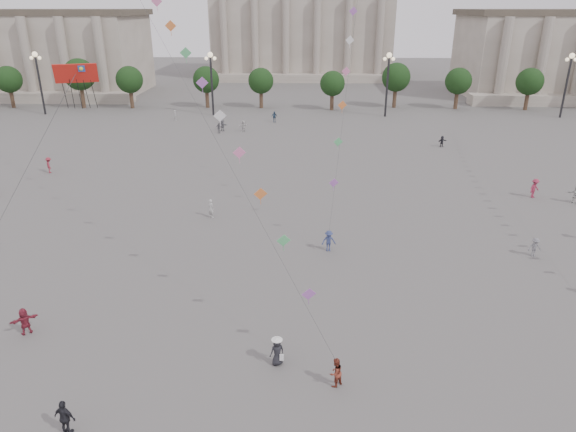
{
  "coord_description": "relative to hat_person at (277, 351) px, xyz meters",
  "views": [
    {
      "loc": [
        0.99,
        -19.61,
        17.77
      ],
      "look_at": [
        -0.03,
        12.0,
        4.8
      ],
      "focal_mm": 32.0,
      "sensor_mm": 36.0,
      "label": 1
    }
  ],
  "objects": [
    {
      "name": "ground",
      "position": [
        0.31,
        -2.77,
        -0.86
      ],
      "size": [
        360.0,
        360.0,
        0.0
      ],
      "primitive_type": "plane",
      "color": "#555250",
      "rests_on": "ground"
    },
    {
      "name": "hall_central",
      "position": [
        0.31,
        126.45,
        13.38
      ],
      "size": [
        48.3,
        34.3,
        35.5
      ],
      "color": "gray",
      "rests_on": "ground"
    },
    {
      "name": "tree_row",
      "position": [
        0.31,
        75.23,
        4.54
      ],
      "size": [
        137.12,
        5.12,
        8.0
      ],
      "color": "#3C2B1E",
      "rests_on": "ground"
    },
    {
      "name": "lamp_post_far_west",
      "position": [
        -44.69,
        67.23,
        6.5
      ],
      "size": [
        2.0,
        0.9,
        10.65
      ],
      "color": "#262628",
      "rests_on": "ground"
    },
    {
      "name": "lamp_post_mid_west",
      "position": [
        -14.69,
        67.23,
        6.5
      ],
      "size": [
        2.0,
        0.9,
        10.65
      ],
      "color": "#262628",
      "rests_on": "ground"
    },
    {
      "name": "lamp_post_mid_east",
      "position": [
        15.31,
        67.23,
        6.5
      ],
      "size": [
        2.0,
        0.9,
        10.65
      ],
      "color": "#262628",
      "rests_on": "ground"
    },
    {
      "name": "lamp_post_far_east",
      "position": [
        45.31,
        67.23,
        6.5
      ],
      "size": [
        2.0,
        0.9,
        10.65
      ],
      "color": "#262628",
      "rests_on": "ground"
    },
    {
      "name": "person_crowd_0",
      "position": [
        -3.67,
        61.8,
        0.04
      ],
      "size": [
        1.14,
        0.79,
        1.79
      ],
      "primitive_type": "imported",
      "rotation": [
        0.0,
        0.0,
        0.37
      ],
      "color": "navy",
      "rests_on": "ground"
    },
    {
      "name": "person_crowd_4",
      "position": [
        -8.03,
        54.93,
        -0.02
      ],
      "size": [
        1.46,
        1.42,
        1.67
      ],
      "primitive_type": "imported",
      "rotation": [
        0.0,
        0.0,
        3.9
      ],
      "color": "silver",
      "rests_on": "ground"
    },
    {
      "name": "person_crowd_6",
      "position": [
        18.97,
        13.42,
        -0.1
      ],
      "size": [
        1.02,
        0.65,
        1.51
      ],
      "primitive_type": "imported",
      "rotation": [
        0.0,
        0.0,
        0.09
      ],
      "color": "slate",
      "rests_on": "ground"
    },
    {
      "name": "person_crowd_7",
      "position": [
        27.73,
        25.21,
        0.07
      ],
      "size": [
        1.79,
        0.92,
        1.85
      ],
      "primitive_type": "imported",
      "rotation": [
        0.0,
        0.0,
        2.91
      ],
      "color": "silver",
      "rests_on": "ground"
    },
    {
      "name": "person_crowd_8",
      "position": [
        24.3,
        26.63,
        0.12
      ],
      "size": [
        1.44,
        1.33,
        1.95
      ],
      "primitive_type": "imported",
      "rotation": [
        0.0,
        0.0,
        0.63
      ],
      "color": "maroon",
      "rests_on": "ground"
    },
    {
      "name": "person_crowd_9",
      "position": [
        20.05,
        46.57,
        -0.11
      ],
      "size": [
        1.44,
        0.98,
        1.49
      ],
      "primitive_type": "imported",
      "rotation": [
        0.0,
        0.0,
        0.43
      ],
      "color": "black",
      "rests_on": "ground"
    },
    {
      "name": "person_crowd_10",
      "position": [
        -20.35,
        62.81,
        -0.01
      ],
      "size": [
        0.69,
        0.74,
        1.69
      ],
      "primitive_type": "imported",
      "rotation": [
        0.0,
        0.0,
        2.21
      ],
      "color": "#B3B4AF",
      "rests_on": "ground"
    },
    {
      "name": "person_crowd_12",
      "position": [
        -11.22,
        55.15,
        0.04
      ],
      "size": [
        1.67,
        1.37,
        1.79
      ],
      "primitive_type": "imported",
      "rotation": [
        0.0,
        0.0,
        2.54
      ],
      "color": "slate",
      "rests_on": "ground"
    },
    {
      "name": "person_crowd_13",
      "position": [
        -7.04,
        20.45,
        0.01
      ],
      "size": [
        0.75,
        0.72,
        1.73
      ],
      "primitive_type": "imported",
      "rotation": [
        0.0,
        0.0,
        2.48
      ],
      "color": "#B6B6B1",
      "rests_on": "ground"
    },
    {
      "name": "person_crowd_16",
      "position": [
        -11.61,
        53.74,
        -0.07
      ],
      "size": [
        0.94,
        0.44,
        1.57
      ],
      "primitive_type": "imported",
      "rotation": [
        0.0,
        0.0,
        6.22
      ],
      "color": "slate",
      "rests_on": "ground"
    },
    {
      "name": "person_crowd_17",
      "position": [
        -27.88,
        33.23,
        0.05
      ],
      "size": [
        1.19,
        1.35,
        1.82
      ],
      "primitive_type": "imported",
      "rotation": [
        0.0,
        0.0,
        2.13
      ],
      "color": "maroon",
      "rests_on": "ground"
    },
    {
      "name": "tourist_2",
      "position": [
        -14.8,
        2.32,
        -0.02
      ],
      "size": [
        1.52,
        1.33,
        1.66
      ],
      "primitive_type": "imported",
      "rotation": [
        0.0,
        0.0,
        3.8
      ],
      "color": "maroon",
      "rests_on": "ground"
    },
    {
      "name": "tourist_4",
      "position": [
        -9.14,
        -5.11,
        0.04
      ],
      "size": [
        1.12,
        0.68,
        1.79
      ],
      "primitive_type": "imported",
      "rotation": [
        0.0,
        0.0,
        2.89
      ],
      "color": "black",
      "rests_on": "ground"
    },
    {
      "name": "kite_flyer_0",
      "position": [
        3.01,
        -1.57,
        -0.05
      ],
      "size": [
        0.99,
        0.97,
        1.61
      ],
      "primitive_type": "imported",
      "rotation": [
        0.0,
        0.0,
        3.88
      ],
      "color": "maroon",
      "rests_on": "ground"
    },
    {
      "name": "kite_flyer_1",
      "position": [
        3.31,
        13.86,
        -0.0
      ],
      "size": [
        1.18,
        0.79,
        1.71
      ],
      "primitive_type": "imported",
      "rotation": [
        0.0,
        0.0,
        0.14
      ],
      "color": "navy",
      "rests_on": "ground"
    },
    {
      "name": "hat_person",
      "position": [
        0.0,
        0.0,
        0.0
      ],
      "size": [
        0.94,
        0.83,
        1.69
      ],
      "color": "black",
      "rests_on": "ground"
    },
    {
      "name": "dragon_kite",
      "position": [
        -10.93,
        5.27,
        12.83
      ],
      "size": [
        4.81,
        2.92,
        15.5
      ],
      "color": "red",
      "rests_on": "ground"
    }
  ]
}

